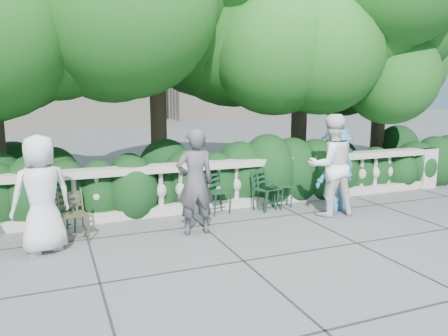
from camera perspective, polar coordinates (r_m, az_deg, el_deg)
name	(u,v)px	position (r m, az deg, el deg)	size (l,w,h in m)	color
ground	(246,236)	(7.46, 2.90, -8.84)	(90.00, 90.00, 0.00)	#4E5255
balustrade	(209,186)	(8.93, -1.92, -2.42)	(12.00, 0.44, 1.00)	#9E998E
shrub_hedge	(192,197)	(10.15, -4.23, -3.74)	(15.00, 2.60, 1.70)	black
tree_canopy	(216,21)	(10.39, -1.06, 18.60)	(15.04, 6.52, 6.78)	#3F3023
chair_b	(65,235)	(7.96, -20.06, -8.22)	(0.44, 0.48, 0.84)	black
chair_c	(282,208)	(9.21, 7.65, -5.24)	(0.44, 0.48, 0.84)	black
chair_d	(273,211)	(8.97, 6.47, -5.63)	(0.44, 0.48, 0.84)	black
chair_e	(222,216)	(8.61, -0.26, -6.23)	(0.44, 0.48, 0.84)	black
chair_f	(270,212)	(8.92, 6.07, -5.70)	(0.44, 0.48, 0.84)	black
chair_weathered	(78,244)	(7.47, -18.57, -9.34)	(0.44, 0.48, 0.84)	black
person_businessman	(41,194)	(7.05, -22.76, -3.17)	(0.87, 0.57, 1.79)	silver
person_woman_grey	(195,182)	(7.36, -3.79, -1.85)	(0.66, 0.43, 1.80)	#444348
person_casual_man	(331,165)	(8.71, 13.77, 0.35)	(0.96, 0.75, 1.98)	white
person_older_blue	(336,170)	(9.05, 14.42, -0.21)	(1.10, 0.63, 1.71)	teal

